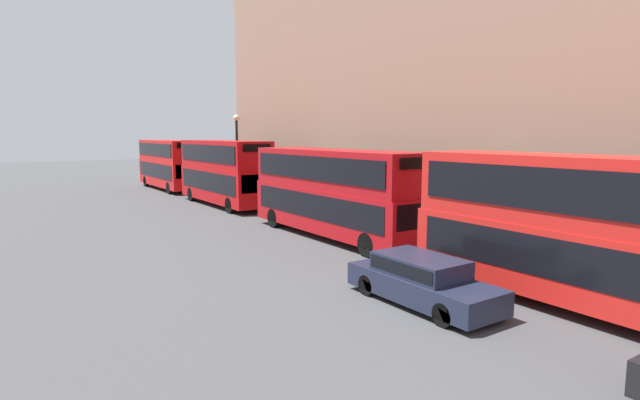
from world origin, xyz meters
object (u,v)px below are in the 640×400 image
at_px(bus_leading, 607,230).
at_px(bus_third_in_queue, 224,170).
at_px(car_hatchback, 422,279).
at_px(bus_second_in_queue, 334,189).
at_px(bus_trailing, 169,162).

bearing_deg(bus_leading, bus_third_in_queue, 90.00).
height_order(bus_third_in_queue, car_hatchback, bus_third_in_queue).
relative_size(bus_second_in_queue, bus_trailing, 1.07).
bearing_deg(bus_leading, bus_second_in_queue, 90.00).
distance_m(bus_leading, bus_trailing, 37.63).
xyz_separation_m(bus_leading, car_hatchback, (-3.40, 3.43, -1.64)).
relative_size(bus_leading, bus_second_in_queue, 1.05).
xyz_separation_m(bus_third_in_queue, bus_trailing, (0.00, 12.13, -0.05)).
xyz_separation_m(bus_second_in_queue, car_hatchback, (-3.40, -9.07, -1.57)).
height_order(bus_second_in_queue, bus_third_in_queue, bus_third_in_queue).
relative_size(bus_second_in_queue, bus_third_in_queue, 1.08).
relative_size(bus_leading, car_hatchback, 2.39).
relative_size(bus_third_in_queue, car_hatchback, 2.11).
distance_m(bus_second_in_queue, car_hatchback, 9.81).
distance_m(bus_third_in_queue, car_hatchback, 22.39).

